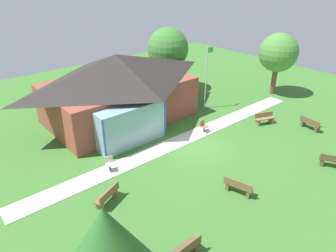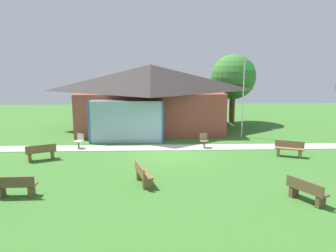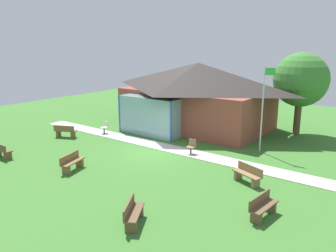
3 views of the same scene
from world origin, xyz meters
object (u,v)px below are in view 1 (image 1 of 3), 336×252
(patio_chair_west, at_px, (109,164))
(tree_east_hedge, at_px, (278,53))
(bench_mid_left, at_px, (107,196))
(pavilion, at_px, (118,87))
(bench_front_center, at_px, (238,187))
(bench_mid_right, at_px, (264,119))
(bench_front_right, at_px, (333,161))
(bench_lawn_far_right, at_px, (310,124))
(tree_behind_pavilion_right, at_px, (168,49))
(patio_chair_lawn_spare, at_px, (204,126))
(flagpole, at_px, (207,75))
(bench_front_left, at_px, (185,251))

(patio_chair_west, xyz_separation_m, tree_east_hedge, (17.48, 0.91, 3.27))
(bench_mid_left, bearing_deg, pavilion, 30.70)
(bench_front_center, height_order, bench_mid_right, same)
(bench_front_right, bearing_deg, bench_lawn_far_right, 102.88)
(bench_front_center, relative_size, bench_front_right, 1.03)
(tree_behind_pavilion_right, bearing_deg, patio_chair_west, -144.29)
(bench_lawn_far_right, height_order, patio_chair_lawn_spare, patio_chair_lawn_spare)
(bench_mid_right, bearing_deg, patio_chair_lawn_spare, -3.11)
(tree_east_hedge, bearing_deg, tree_behind_pavilion_right, 133.36)
(pavilion, height_order, tree_behind_pavilion_right, tree_behind_pavilion_right)
(pavilion, xyz_separation_m, patio_chair_lawn_spare, (3.23, -5.58, -2.10))
(bench_mid_right, distance_m, patio_chair_west, 11.88)
(flagpole, distance_m, bench_front_left, 14.97)
(flagpole, height_order, bench_front_left, flagpole)
(bench_lawn_far_right, xyz_separation_m, patio_chair_lawn_spare, (-6.03, 4.58, 0.01))
(tree_east_hedge, bearing_deg, patio_chair_west, -177.00)
(bench_mid_right, xyz_separation_m, patio_chair_west, (-11.68, 2.19, 0.01))
(bench_front_center, bearing_deg, tree_behind_pavilion_right, 137.14)
(bench_front_center, relative_size, bench_mid_left, 1.01)
(bench_lawn_far_right, height_order, patio_chair_west, patio_chair_west)
(patio_chair_lawn_spare, relative_size, tree_east_hedge, 0.16)
(pavilion, distance_m, bench_lawn_far_right, 13.91)
(bench_front_left, relative_size, tree_east_hedge, 0.28)
(flagpole, height_order, patio_chair_lawn_spare, flagpole)
(tree_behind_pavilion_right, bearing_deg, bench_front_center, -116.92)
(bench_lawn_far_right, relative_size, bench_front_left, 1.02)
(pavilion, distance_m, tree_behind_pavilion_right, 7.34)
(pavilion, height_order, bench_mid_left, pavilion)
(bench_mid_right, xyz_separation_m, patio_chair_lawn_spare, (-4.32, 1.99, 0.01))
(bench_lawn_far_right, distance_m, bench_front_right, 4.72)
(bench_front_right, xyz_separation_m, tree_behind_pavilion_right, (1.02, 15.82, 3.39))
(bench_front_left, distance_m, patio_chair_west, 7.09)
(bench_front_center, height_order, tree_behind_pavilion_right, tree_behind_pavilion_right)
(flagpole, relative_size, patio_chair_west, 5.87)
(bench_front_left, distance_m, tree_behind_pavilion_right, 19.27)
(pavilion, height_order, flagpole, flagpole)
(flagpole, height_order, bench_mid_right, flagpole)
(bench_mid_left, bearing_deg, tree_behind_pavilion_right, 16.11)
(bench_front_center, height_order, bench_mid_left, same)
(bench_mid_right, xyz_separation_m, bench_front_right, (-1.77, -5.78, 0.00))
(flagpole, height_order, bench_lawn_far_right, flagpole)
(bench_lawn_far_right, distance_m, tree_behind_pavilion_right, 13.32)
(bench_front_right, bearing_deg, bench_mid_left, -146.01)
(bench_mid_right, height_order, tree_east_hedge, tree_east_hedge)
(bench_front_center, relative_size, bench_front_left, 1.04)
(bench_lawn_far_right, relative_size, bench_mid_right, 0.99)
(bench_front_center, xyz_separation_m, bench_front_left, (-4.74, -1.12, 0.00))
(flagpole, relative_size, bench_mid_left, 3.25)
(bench_front_right, height_order, patio_chair_lawn_spare, patio_chair_lawn_spare)
(bench_lawn_far_right, xyz_separation_m, bench_front_left, (-14.20, -2.26, 0.00))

